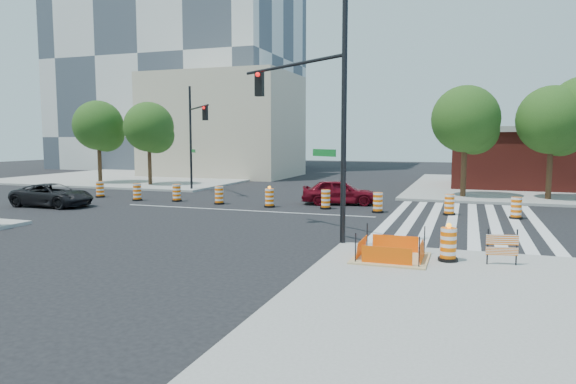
{
  "coord_description": "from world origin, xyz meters",
  "views": [
    {
      "loc": [
        11.1,
        -24.36,
        3.77
      ],
      "look_at": [
        3.61,
        -3.04,
        1.4
      ],
      "focal_mm": 32.0,
      "sensor_mm": 36.0,
      "label": 1
    }
  ],
  "objects_px": {
    "dark_suv": "(53,195)",
    "signal_pole_se": "(312,103)",
    "red_coupe": "(339,192)",
    "signal_pole_nw": "(195,128)"
  },
  "relations": [
    {
      "from": "red_coupe",
      "to": "dark_suv",
      "type": "relative_size",
      "value": 0.93
    },
    {
      "from": "signal_pole_se",
      "to": "red_coupe",
      "type": "bearing_deg",
      "value": -47.52
    },
    {
      "from": "dark_suv",
      "to": "signal_pole_nw",
      "type": "xyz_separation_m",
      "value": [
        3.86,
        9.05,
        3.85
      ]
    },
    {
      "from": "dark_suv",
      "to": "signal_pole_se",
      "type": "distance_m",
      "value": 17.27
    },
    {
      "from": "dark_suv",
      "to": "signal_pole_se",
      "type": "relative_size",
      "value": 0.55
    },
    {
      "from": "red_coupe",
      "to": "dark_suv",
      "type": "xyz_separation_m",
      "value": [
        -14.77,
        -6.18,
        -0.09
      ]
    },
    {
      "from": "red_coupe",
      "to": "signal_pole_nw",
      "type": "xyz_separation_m",
      "value": [
        -10.91,
        2.87,
        3.76
      ]
    },
    {
      "from": "red_coupe",
      "to": "dark_suv",
      "type": "distance_m",
      "value": 16.01
    },
    {
      "from": "red_coupe",
      "to": "signal_pole_nw",
      "type": "relative_size",
      "value": 0.59
    },
    {
      "from": "red_coupe",
      "to": "signal_pole_nw",
      "type": "height_order",
      "value": "signal_pole_nw"
    }
  ]
}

